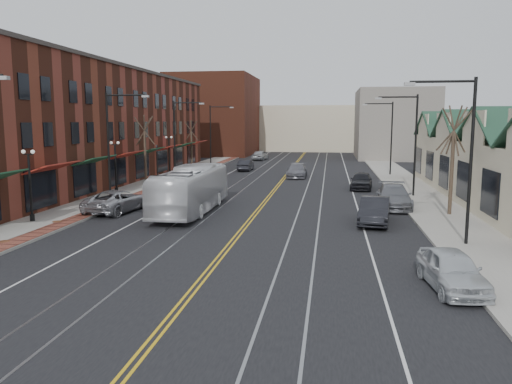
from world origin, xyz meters
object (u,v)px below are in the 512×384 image
(parked_car_a, at_px, (452,270))
(parked_car_d, at_px, (361,181))
(parked_car_c, at_px, (394,197))
(parked_suv, at_px, (117,201))
(transit_bus, at_px, (191,190))
(parked_car_b, at_px, (374,211))

(parked_car_a, height_order, parked_car_d, parked_car_d)
(parked_car_c, bearing_deg, parked_suv, -164.50)
(transit_bus, xyz_separation_m, parked_car_b, (11.84, -2.06, -0.74))
(parked_car_d, bearing_deg, transit_bus, -126.50)
(transit_bus, xyz_separation_m, parked_car_c, (13.63, 3.70, -0.71))
(parked_car_c, bearing_deg, transit_bus, -162.47)
(parked_suv, relative_size, parked_car_a, 1.27)
(parked_car_b, xyz_separation_m, parked_car_c, (1.80, 5.76, 0.03))
(parked_suv, distance_m, parked_car_a, 22.66)
(parked_suv, xyz_separation_m, parked_car_c, (18.60, 4.35, 0.06))
(parked_car_b, relative_size, parked_car_c, 0.85)
(transit_bus, distance_m, parked_suv, 5.07)
(transit_bus, height_order, parked_car_c, transit_bus)
(parked_car_b, bearing_deg, parked_car_c, 80.32)
(parked_car_c, height_order, parked_car_d, parked_car_c)
(parked_suv, xyz_separation_m, parked_car_b, (16.80, -1.41, 0.03))
(parked_car_c, bearing_deg, parked_car_a, -87.65)
(parked_suv, distance_m, parked_car_d, 21.87)
(parked_suv, bearing_deg, parked_car_a, 153.04)
(parked_suv, bearing_deg, parked_car_b, -176.93)
(parked_car_a, bearing_deg, transit_bus, 128.83)
(transit_bus, relative_size, parked_car_b, 2.30)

